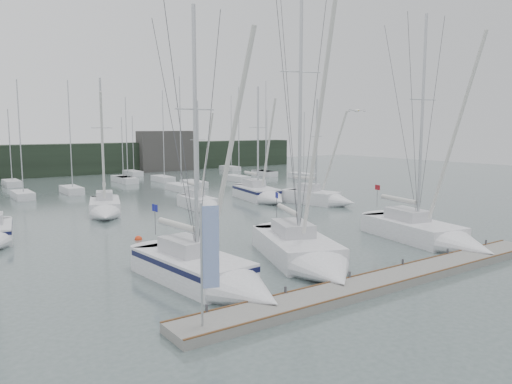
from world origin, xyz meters
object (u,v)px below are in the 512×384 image
(dock_banner, at_px, (208,254))
(buoy_c, at_px, (138,240))
(buoy_a, at_px, (210,231))
(sailboat_mid_e, at_px, (324,199))
(sailboat_mid_b, at_px, (105,210))
(sailboat_mid_c, at_px, (203,204))
(sailboat_near_left, at_px, (214,276))
(sailboat_near_right, at_px, (436,236))
(sailboat_near_center, at_px, (310,257))
(sailboat_mid_d, at_px, (263,195))

(dock_banner, bearing_deg, buoy_c, 96.57)
(buoy_a, bearing_deg, sailboat_mid_e, 15.92)
(sailboat_mid_b, xyz_separation_m, sailboat_mid_e, (20.05, -6.17, 0.00))
(sailboat_mid_c, xyz_separation_m, dock_banner, (-13.65, -25.11, 2.59))
(sailboat_mid_b, distance_m, sailboat_mid_e, 20.98)
(sailboat_near_left, height_order, buoy_c, sailboat_near_left)
(sailboat_near_right, xyz_separation_m, buoy_c, (-15.35, 12.81, -0.60))
(sailboat_near_center, xyz_separation_m, sailboat_mid_e, (16.09, 16.23, -0.02))
(sailboat_mid_c, bearing_deg, sailboat_mid_b, 169.62)
(sailboat_mid_b, height_order, sailboat_mid_d, sailboat_mid_b)
(sailboat_near_right, relative_size, sailboat_mid_c, 1.49)
(sailboat_near_left, bearing_deg, sailboat_mid_b, 78.92)
(sailboat_mid_c, distance_m, buoy_a, 9.73)
(sailboat_near_center, relative_size, sailboat_mid_e, 1.63)
(sailboat_near_center, bearing_deg, sailboat_mid_e, 65.71)
(sailboat_near_left, distance_m, sailboat_mid_c, 23.25)
(sailboat_near_right, relative_size, buoy_a, 30.24)
(sailboat_mid_c, relative_size, sailboat_mid_d, 0.84)
(sailboat_near_center, relative_size, sailboat_mid_b, 1.44)
(dock_banner, bearing_deg, buoy_a, 79.91)
(sailboat_near_right, relative_size, dock_banner, 3.50)
(sailboat_mid_b, bearing_deg, sailboat_mid_d, 15.46)
(sailboat_mid_e, bearing_deg, buoy_a, -180.00)
(sailboat_near_center, bearing_deg, buoy_c, 133.16)
(sailboat_near_left, relative_size, buoy_a, 27.17)
(sailboat_near_right, bearing_deg, sailboat_mid_e, 81.12)
(sailboat_mid_b, bearing_deg, sailboat_mid_e, 0.78)
(sailboat_mid_d, bearing_deg, sailboat_near_left, -120.10)
(buoy_a, bearing_deg, sailboat_mid_c, 64.13)
(sailboat_mid_e, xyz_separation_m, buoy_a, (-15.67, -4.47, -0.59))
(sailboat_near_center, height_order, buoy_c, sailboat_near_center)
(sailboat_near_right, relative_size, buoy_c, 30.34)
(sailboat_near_right, distance_m, buoy_c, 20.00)
(dock_banner, bearing_deg, sailboat_mid_e, 59.53)
(sailboat_near_left, relative_size, sailboat_near_center, 0.79)
(sailboat_mid_c, height_order, sailboat_mid_d, sailboat_mid_d)
(buoy_c, relative_size, dock_banner, 0.12)
(sailboat_mid_d, bearing_deg, sailboat_mid_b, -172.11)
(sailboat_near_right, bearing_deg, sailboat_mid_c, 114.89)
(sailboat_mid_b, height_order, buoy_c, sailboat_mid_b)
(sailboat_mid_d, distance_m, buoy_c, 19.97)
(sailboat_near_center, relative_size, sailboat_mid_c, 1.69)
(sailboat_mid_d, xyz_separation_m, dock_banner, (-21.42, -26.31, 2.47))
(sailboat_mid_c, height_order, buoy_c, sailboat_mid_c)
(sailboat_near_right, height_order, sailboat_mid_c, sailboat_near_right)
(buoy_a, distance_m, dock_banner, 19.14)
(buoy_a, bearing_deg, sailboat_near_left, -118.90)
(sailboat_near_right, bearing_deg, sailboat_near_center, -173.92)
(sailboat_mid_d, bearing_deg, sailboat_near_right, -85.16)
(sailboat_near_center, bearing_deg, sailboat_mid_d, 80.65)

